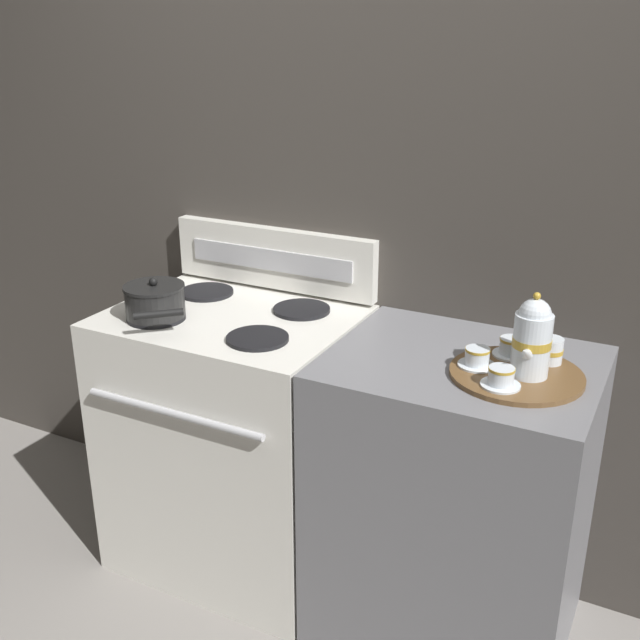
# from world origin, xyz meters

# --- Properties ---
(ground_plane) EXTENTS (6.00, 6.00, 0.00)m
(ground_plane) POSITION_xyz_m (0.00, 0.00, 0.00)
(ground_plane) COLOR gray
(wall_back) EXTENTS (6.00, 0.05, 2.20)m
(wall_back) POSITION_xyz_m (0.00, 0.33, 1.10)
(wall_back) COLOR #423D38
(wall_back) RESTS_ON ground
(stove) EXTENTS (0.79, 0.64, 0.94)m
(stove) POSITION_xyz_m (-0.38, -0.00, 0.47)
(stove) COLOR silver
(stove) RESTS_ON ground
(control_panel) EXTENTS (0.78, 0.05, 0.21)m
(control_panel) POSITION_xyz_m (-0.38, 0.28, 1.05)
(control_panel) COLOR silver
(control_panel) RESTS_ON stove
(side_counter) EXTENTS (0.75, 0.61, 0.93)m
(side_counter) POSITION_xyz_m (0.40, 0.00, 0.47)
(side_counter) COLOR slate
(side_counter) RESTS_ON ground
(saucepan) EXTENTS (0.27, 0.28, 0.13)m
(saucepan) POSITION_xyz_m (-0.57, -0.14, 1.00)
(saucepan) COLOR black
(saucepan) RESTS_ON stove
(serving_tray) EXTENTS (0.36, 0.36, 0.01)m
(serving_tray) POSITION_xyz_m (0.56, -0.04, 0.94)
(serving_tray) COLOR brown
(serving_tray) RESTS_ON side_counter
(teapot) EXTENTS (0.10, 0.16, 0.23)m
(teapot) POSITION_xyz_m (0.59, -0.04, 1.05)
(teapot) COLOR silver
(teapot) RESTS_ON serving_tray
(teacup_left) EXTENTS (0.10, 0.10, 0.05)m
(teacup_left) POSITION_xyz_m (0.45, -0.05, 0.97)
(teacup_left) COLOR silver
(teacup_left) RESTS_ON serving_tray
(teacup_right) EXTENTS (0.10, 0.10, 0.05)m
(teacup_right) POSITION_xyz_m (0.52, 0.07, 0.97)
(teacup_right) COLOR silver
(teacup_right) RESTS_ON serving_tray
(teacup_front) EXTENTS (0.10, 0.10, 0.05)m
(teacup_front) POSITION_xyz_m (0.54, -0.14, 0.97)
(teacup_front) COLOR silver
(teacup_front) RESTS_ON serving_tray
(creamer_jug) EXTENTS (0.07, 0.07, 0.07)m
(creamer_jug) POSITION_xyz_m (0.62, 0.07, 0.98)
(creamer_jug) COLOR silver
(creamer_jug) RESTS_ON serving_tray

